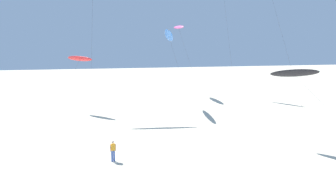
% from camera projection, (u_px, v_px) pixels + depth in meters
% --- Properties ---
extents(flying_kite_0, '(3.41, 10.92, 7.36)m').
position_uv_depth(flying_kite_0, '(294.00, 73.00, 28.72)').
color(flying_kite_0, black).
rests_on(flying_kite_0, ground).
extents(flying_kite_3, '(3.66, 9.59, 11.69)m').
position_uv_depth(flying_kite_3, '(169.00, 36.00, 47.34)').
color(flying_kite_3, blue).
rests_on(flying_kite_3, ground).
extents(flying_kite_6, '(5.62, 11.42, 7.97)m').
position_uv_depth(flying_kite_6, '(80.00, 58.00, 45.45)').
color(flying_kite_6, red).
rests_on(flying_kite_6, ground).
extents(flying_kite_7, '(2.18, 13.30, 13.36)m').
position_uv_depth(flying_kite_7, '(179.00, 27.00, 61.19)').
color(flying_kite_7, '#EA5193').
rests_on(flying_kite_7, ground).
extents(person_foreground_walker, '(0.50, 0.25, 1.66)m').
position_uv_depth(person_foreground_walker, '(113.00, 150.00, 26.01)').
color(person_foreground_walker, '#284CA3').
rests_on(person_foreground_walker, ground).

